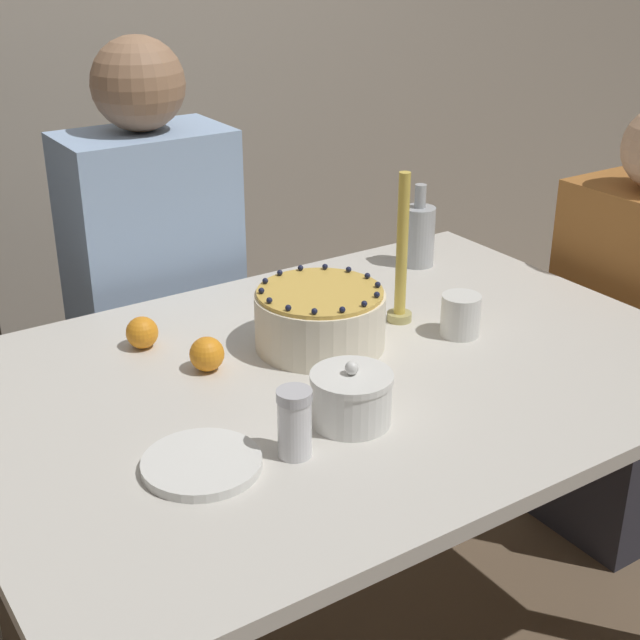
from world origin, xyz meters
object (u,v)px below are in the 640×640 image
Objects in this scene: bottle at (419,235)px; person_woman_floral at (632,359)px; person_man_blue_shirt at (158,326)px; cake at (320,318)px; candle at (401,261)px; sugar_bowl at (351,398)px; sugar_shaker at (295,423)px.

bottle is 0.18× the size of person_woman_floral.
cake is at bearing 99.29° from person_man_blue_shirt.
candle is 0.74m from person_man_blue_shirt.
sugar_bowl is at bearing 100.10° from person_woman_floral.
bottle is at bearing 147.43° from person_man_blue_shirt.
person_woman_floral is at bearing 10.62° from sugar_shaker.
person_man_blue_shirt is (-0.56, 0.36, -0.24)m from bottle.
candle is at bearing 81.03° from person_woman_floral.
person_woman_floral is (0.68, -0.11, -0.38)m from candle.
sugar_shaker is at bearing -129.14° from cake.
bottle is (0.25, 0.24, -0.06)m from candle.
person_man_blue_shirt is at bearing 54.54° from person_woman_floral.
person_man_blue_shirt is 1.22m from person_woman_floral.
cake is at bearing -151.24° from bottle.
cake is 0.30m from sugar_bowl.
sugar_bowl is at bearing 14.46° from sugar_shaker.
person_man_blue_shirt is 1.13× the size of person_woman_floral.
cake is at bearing -177.76° from candle.
cake is 0.41m from sugar_shaker.
candle is at bearing 34.70° from sugar_shaker.
person_woman_floral is (1.15, 0.22, -0.30)m from sugar_shaker.
sugar_shaker is at bearing -165.54° from sugar_bowl.
bottle reaches higher than sugar_shaker.
bottle is at bearing 42.56° from sugar_bowl.
cake is 0.95m from person_woman_floral.
person_man_blue_shirt is (0.16, 0.92, -0.22)m from sugar_shaker.
cake is at bearing 66.69° from sugar_bowl.
cake is at bearing 50.86° from sugar_shaker.
sugar_shaker is 0.36× the size of candle.
sugar_shaker is 0.09× the size of person_man_blue_shirt.
person_man_blue_shirt reaches higher than cake.
person_woman_floral is at bearing 10.10° from sugar_bowl.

